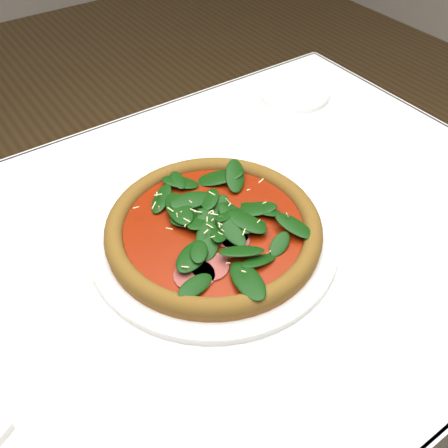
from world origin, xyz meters
TOP-DOWN VIEW (x-y plane):
  - ground at (0.00, 0.00)m, footprint 6.00×6.00m
  - dining_table at (0.00, 0.00)m, footprint 1.21×0.81m
  - plate at (0.03, 0.00)m, footprint 0.39×0.39m
  - pizza at (0.03, 0.00)m, footprint 0.41×0.41m
  - saucer_far at (0.42, 0.27)m, footprint 0.15×0.15m

SIDE VIEW (x-z plane):
  - ground at x=0.00m, z-range 0.00..0.00m
  - dining_table at x=0.00m, z-range 0.27..1.02m
  - saucer_far at x=0.42m, z-range 0.75..0.76m
  - plate at x=0.03m, z-range 0.75..0.77m
  - pizza at x=0.03m, z-range 0.76..0.80m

